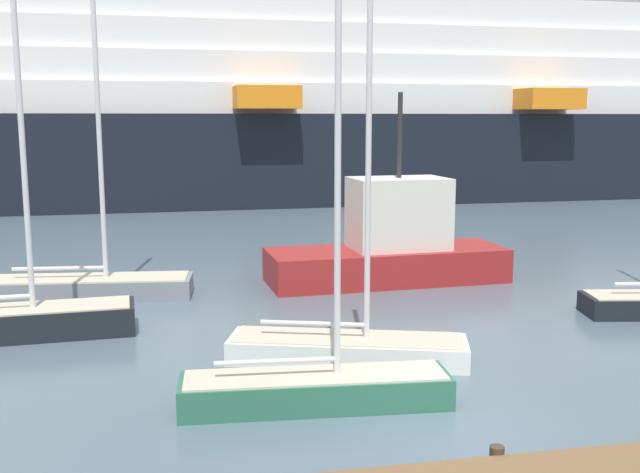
# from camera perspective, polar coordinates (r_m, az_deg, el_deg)

# --- Properties ---
(ground_plane) EXTENTS (600.00, 600.00, 0.00)m
(ground_plane) POSITION_cam_1_polar(r_m,az_deg,el_deg) (14.69, 9.92, -14.37)
(ground_plane) COLOR slate
(sailboat_1) EXTENTS (6.72, 2.34, 12.42)m
(sailboat_1) POSITION_cam_1_polar(r_m,az_deg,el_deg) (25.22, -17.42, -3.25)
(sailboat_1) COLOR gray
(sailboat_1) RESTS_ON ground_plane
(sailboat_2) EXTENTS (5.60, 1.67, 10.90)m
(sailboat_2) POSITION_cam_1_polar(r_m,az_deg,el_deg) (15.23, -0.31, -11.16)
(sailboat_2) COLOR #2D6B51
(sailboat_2) RESTS_ON ground_plane
(sailboat_3) EXTENTS (6.37, 1.93, 10.39)m
(sailboat_3) POSITION_cam_1_polar(r_m,az_deg,el_deg) (21.37, -22.67, -5.85)
(sailboat_3) COLOR black
(sailboat_3) RESTS_ON ground_plane
(sailboat_5) EXTENTS (5.93, 3.16, 8.92)m
(sailboat_5) POSITION_cam_1_polar(r_m,az_deg,el_deg) (17.96, 2.18, -8.31)
(sailboat_5) COLOR white
(sailboat_5) RESTS_ON ground_plane
(fishing_boat_0) EXTENTS (8.68, 3.38, 6.71)m
(fishing_boat_0) POSITION_cam_1_polar(r_m,az_deg,el_deg) (26.42, 5.54, -0.65)
(fishing_boat_0) COLOR maroon
(fishing_boat_0) RESTS_ON ground_plane
(cruise_ship) EXTENTS (110.91, 19.61, 19.56)m
(cruise_ship) POSITION_cam_1_polar(r_m,az_deg,el_deg) (56.55, 4.28, 9.65)
(cruise_ship) COLOR black
(cruise_ship) RESTS_ON ground_plane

